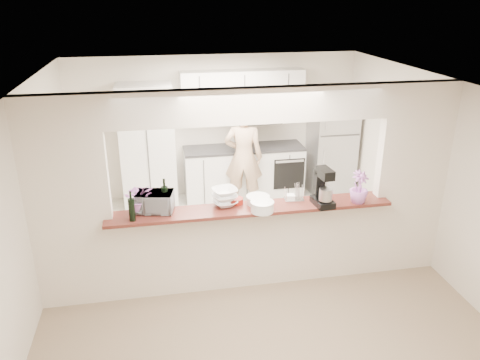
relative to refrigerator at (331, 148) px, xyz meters
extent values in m
plane|color=gray|center=(-2.05, -2.65, -0.85)|extent=(6.00, 6.00, 0.00)
cube|color=beige|center=(-2.05, -1.10, -0.84)|extent=(5.00, 2.90, 0.01)
cube|color=white|center=(-4.10, -2.65, 0.40)|extent=(0.90, 0.15, 2.50)
cube|color=white|center=(0.00, -2.65, 0.40)|extent=(0.90, 0.15, 2.50)
cube|color=white|center=(-2.05, -2.65, 1.45)|extent=(3.20, 0.15, 0.40)
cube|color=white|center=(-2.05, -2.65, -0.32)|extent=(3.20, 0.15, 1.05)
cube|color=maroon|center=(-2.05, -2.70, 0.22)|extent=(3.40, 0.38, 0.04)
cube|color=silver|center=(-3.25, 0.05, 0.20)|extent=(0.90, 0.60, 2.10)
cube|color=silver|center=(-1.60, 0.05, -0.40)|extent=(2.10, 0.60, 0.90)
cube|color=#303032|center=(-1.60, 0.05, 0.07)|extent=(2.10, 0.62, 0.04)
cube|color=silver|center=(-1.60, 0.18, 1.02)|extent=(2.10, 0.35, 0.75)
cube|color=black|center=(-1.35, 0.07, 0.59)|extent=(0.75, 0.45, 0.12)
cube|color=black|center=(-0.85, -0.25, -0.35)|extent=(0.55, 0.02, 0.55)
cube|color=silver|center=(0.00, 0.00, 0.00)|extent=(0.75, 0.70, 1.70)
imported|color=#C769A8|center=(-3.35, -2.60, 0.42)|extent=(0.38, 0.35, 0.37)
cylinder|color=black|center=(-3.42, -2.80, 0.37)|extent=(0.07, 0.07, 0.26)
cylinder|color=black|center=(-3.42, -2.80, 0.55)|extent=(0.02, 0.02, 0.09)
cylinder|color=black|center=(-3.05, -2.58, 0.38)|extent=(0.08, 0.08, 0.29)
cylinder|color=black|center=(-3.05, -2.58, 0.58)|extent=(0.03, 0.03, 0.10)
imported|color=#A3A3A8|center=(-3.17, -2.60, 0.36)|extent=(0.47, 0.37, 0.23)
imported|color=white|center=(-2.35, -2.60, 0.35)|extent=(0.35, 0.35, 0.21)
cylinder|color=white|center=(-1.95, -2.84, 0.30)|extent=(0.27, 0.27, 0.12)
cylinder|color=white|center=(-1.95, -2.84, 0.36)|extent=(0.28, 0.28, 0.01)
cylinder|color=white|center=(-1.95, -2.62, 0.29)|extent=(0.27, 0.27, 0.09)
cylinder|color=white|center=(-1.95, -2.62, 0.34)|extent=(0.28, 0.28, 0.01)
cylinder|color=maroon|center=(-2.20, -2.57, 0.28)|extent=(0.15, 0.15, 0.07)
cylinder|color=#C1B188|center=(-2.00, -2.57, 0.27)|extent=(0.13, 0.13, 0.06)
cube|color=silver|center=(-1.49, -2.60, 0.25)|extent=(0.25, 0.16, 0.01)
cube|color=white|center=(-1.49, -2.60, 0.28)|extent=(0.11, 0.11, 0.06)
cube|color=black|center=(-1.20, -2.80, 0.28)|extent=(0.23, 0.33, 0.08)
cube|color=black|center=(-1.21, -2.69, 0.49)|extent=(0.14, 0.12, 0.33)
cube|color=black|center=(-1.20, -2.81, 0.65)|extent=(0.16, 0.28, 0.11)
cylinder|color=#B7B7BC|center=(-1.19, -2.87, 0.41)|extent=(0.16, 0.16, 0.14)
imported|color=#C674D8|center=(-0.75, -2.80, 0.44)|extent=(0.28, 0.28, 0.39)
imported|color=tan|center=(-1.68, -0.35, 0.03)|extent=(0.74, 0.58, 1.77)
camera|label=1|loc=(-3.11, -7.61, 2.60)|focal=35.00mm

